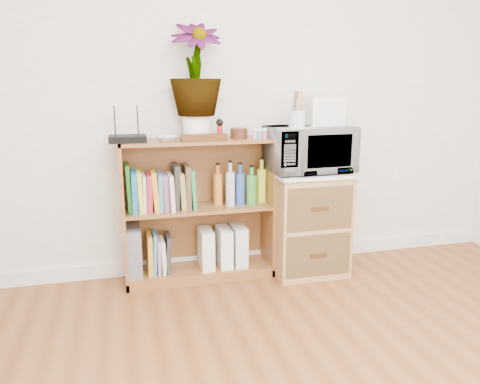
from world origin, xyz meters
name	(u,v)px	position (x,y,z in m)	size (l,w,h in m)	color
skirting_board	(243,258)	(0.00, 2.24, 0.05)	(4.00, 0.02, 0.10)	white
bookshelf	(198,210)	(-0.35, 2.10, 0.47)	(1.00, 0.30, 0.95)	brown
wicker_unit	(306,223)	(0.40, 2.02, 0.35)	(0.50, 0.45, 0.70)	#9E7542
microwave	(309,149)	(0.40, 2.02, 0.87)	(0.55, 0.37, 0.31)	silver
pen_cup	(297,119)	(0.27, 1.93, 1.08)	(0.10, 0.10, 0.11)	silver
small_appliance	(323,111)	(0.52, 2.09, 1.12)	(0.24, 0.20, 0.19)	white
router	(127,139)	(-0.79, 2.08, 0.97)	(0.23, 0.16, 0.04)	black
white_bowl	(167,139)	(-0.55, 2.07, 0.97)	(0.13, 0.13, 0.03)	silver
plant_pot	(197,128)	(-0.35, 2.12, 1.03)	(0.18, 0.18, 0.15)	white
potted_plant	(196,69)	(-0.35, 2.12, 1.39)	(0.33, 0.33, 0.58)	#286529
trinket_box	(204,138)	(-0.32, 2.00, 0.97)	(0.29, 0.07, 0.05)	#361C0E
kokeshi_doll	(220,133)	(-0.21, 2.06, 0.99)	(0.04, 0.04, 0.09)	#9E1D13
wooden_bowl	(239,133)	(-0.07, 2.11, 0.98)	(0.11, 0.11, 0.07)	#351C0E
paint_jars	(260,135)	(0.05, 2.01, 0.98)	(0.12, 0.04, 0.06)	pink
file_box	(134,250)	(-0.79, 2.10, 0.23)	(0.10, 0.26, 0.32)	slate
magazine_holder_left	(206,248)	(-0.31, 2.09, 0.21)	(0.09, 0.22, 0.27)	white
magazine_holder_mid	(224,247)	(-0.18, 2.09, 0.20)	(0.08, 0.21, 0.27)	white
magazine_holder_right	(238,245)	(-0.08, 2.09, 0.21)	(0.09, 0.22, 0.28)	silver
cookbooks	(161,190)	(-0.59, 2.10, 0.63)	(0.44, 0.20, 0.31)	#1A641B
liquor_bottles	(242,184)	(-0.05, 2.10, 0.64)	(0.37, 0.07, 0.30)	#C96B25
lower_books	(158,253)	(-0.63, 2.10, 0.19)	(0.16, 0.19, 0.27)	orange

